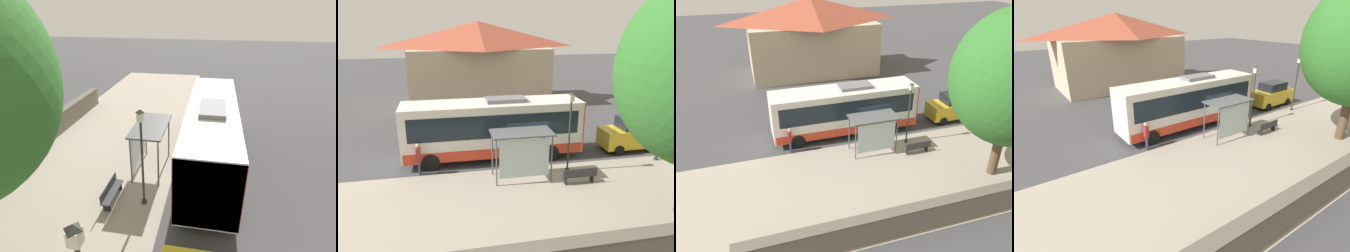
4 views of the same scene
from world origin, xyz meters
TOP-DOWN VIEW (x-y plane):
  - ground_plane at (0.00, 0.00)m, footprint 120.00×120.00m
  - sidewalk_plaza at (-4.50, 0.00)m, footprint 9.00×44.00m
  - stone_wall at (-8.55, 0.00)m, footprint 0.60×20.00m
  - bus at (1.79, 1.85)m, footprint 2.60×10.57m
  - bus_shelter at (-1.38, 0.84)m, footprint 1.64×3.17m
  - pedestrian at (0.23, 6.16)m, footprint 0.34×0.24m
  - bench at (-2.44, -1.93)m, footprint 0.40×1.83m
  - street_lamp_far at (-0.94, -1.88)m, footprint 0.28×0.28m

SIDE VIEW (x-z plane):
  - ground_plane at x=0.00m, z-range 0.00..0.00m
  - sidewalk_plaza at x=-4.50m, z-range 0.00..0.02m
  - bench at x=-2.44m, z-range 0.04..0.92m
  - stone_wall at x=-8.55m, z-range 0.01..1.46m
  - pedestrian at x=0.23m, z-range 0.17..1.97m
  - bus at x=1.79m, z-range 0.06..3.78m
  - bus_shelter at x=-1.38m, z-range 0.84..3.44m
  - street_lamp_far at x=-0.94m, z-range 0.41..4.92m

